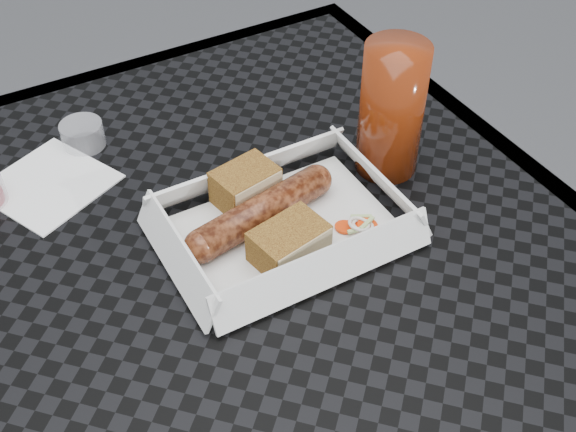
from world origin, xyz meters
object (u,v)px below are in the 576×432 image
(food_tray, at_px, (283,230))
(bratwurst, at_px, (261,212))
(patio_table, at_px, (214,311))
(drink_glass, at_px, (392,110))

(food_tray, bearing_deg, bratwurst, 133.60)
(patio_table, xyz_separation_m, drink_glass, (0.24, 0.04, 0.15))
(food_tray, height_order, drink_glass, drink_glass)
(food_tray, bearing_deg, drink_glass, 13.17)
(patio_table, relative_size, bratwurst, 4.35)
(food_tray, distance_m, drink_glass, 0.18)
(food_tray, height_order, bratwurst, bratwurst)
(patio_table, height_order, food_tray, food_tray)
(food_tray, xyz_separation_m, drink_glass, (0.15, 0.04, 0.08))
(patio_table, bearing_deg, bratwurst, 15.60)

